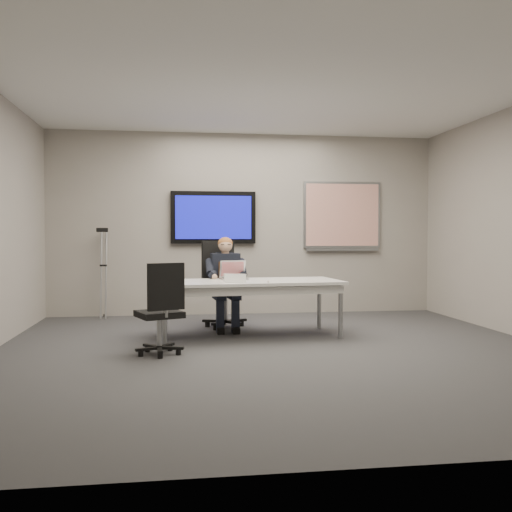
{
  "coord_description": "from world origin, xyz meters",
  "views": [
    {
      "loc": [
        -1.07,
        -5.82,
        1.21
      ],
      "look_at": [
        -0.12,
        0.96,
        0.97
      ],
      "focal_mm": 40.0,
      "sensor_mm": 36.0,
      "label": 1
    }
  ],
  "objects": [
    {
      "name": "name_tent",
      "position": [
        -0.4,
        0.68,
        0.73
      ],
      "size": [
        0.27,
        0.17,
        0.1
      ],
      "primitive_type": null,
      "rotation": [
        0.0,
        0.0,
        -0.41
      ],
      "color": "white",
      "rests_on": "conference_table"
    },
    {
      "name": "seated_person",
      "position": [
        -0.43,
        1.5,
        0.48
      ],
      "size": [
        0.39,
        0.67,
        1.2
      ],
      "rotation": [
        0.0,
        0.0,
        0.1
      ],
      "color": "#1E2332",
      "rests_on": "office_chair_far"
    },
    {
      "name": "wall_back",
      "position": [
        0.0,
        3.0,
        1.4
      ],
      "size": [
        6.0,
        0.02,
        2.8
      ],
      "primitive_type": "cube",
      "color": "gray",
      "rests_on": "ground"
    },
    {
      "name": "conference_table",
      "position": [
        -0.21,
        0.96,
        0.6
      ],
      "size": [
        2.27,
        1.1,
        0.68
      ],
      "rotation": [
        0.0,
        0.0,
        0.08
      ],
      "color": "silver",
      "rests_on": "ground"
    },
    {
      "name": "office_chair_near",
      "position": [
        -1.23,
        0.02,
        0.3
      ],
      "size": [
        0.59,
        0.59,
        0.95
      ],
      "rotation": [
        0.0,
        0.0,
        3.52
      ],
      "color": "black",
      "rests_on": "ground"
    },
    {
      "name": "floor",
      "position": [
        0.0,
        0.0,
        0.0
      ],
      "size": [
        6.0,
        6.0,
        0.02
      ],
      "primitive_type": "cube",
      "color": "#353537",
      "rests_on": "ground"
    },
    {
      "name": "wall_front",
      "position": [
        0.0,
        -3.0,
        1.4
      ],
      "size": [
        6.0,
        0.02,
        2.8
      ],
      "primitive_type": "cube",
      "color": "gray",
      "rests_on": "ground"
    },
    {
      "name": "whiteboard",
      "position": [
        1.55,
        2.97,
        1.53
      ],
      "size": [
        1.25,
        0.08,
        1.1
      ],
      "color": "gray",
      "rests_on": "wall_back"
    },
    {
      "name": "crutch",
      "position": [
        -2.13,
        2.81,
        0.68
      ],
      "size": [
        0.33,
        0.57,
        1.4
      ],
      "primitive_type": null,
      "rotation": [
        -0.17,
        0.0,
        -0.28
      ],
      "color": "#9D9FA4",
      "rests_on": "ground"
    },
    {
      "name": "tv_display",
      "position": [
        -0.5,
        2.95,
        1.5
      ],
      "size": [
        1.3,
        0.09,
        0.8
      ],
      "color": "black",
      "rests_on": "wall_back"
    },
    {
      "name": "laptop",
      "position": [
        -0.37,
        1.2,
        0.74
      ],
      "size": [
        0.36,
        0.35,
        0.23
      ],
      "rotation": [
        0.0,
        0.0,
        0.15
      ],
      "color": "#AAAAAC",
      "rests_on": "conference_table"
    },
    {
      "name": "pen",
      "position": [
        -0.02,
        0.67,
        0.68
      ],
      "size": [
        0.03,
        0.13,
        0.01
      ],
      "primitive_type": "cylinder",
      "rotation": [
        0.0,
        1.57,
        1.39
      ],
      "color": "black",
      "rests_on": "conference_table"
    },
    {
      "name": "office_chair_far",
      "position": [
        -0.45,
        1.74,
        0.36
      ],
      "size": [
        0.69,
        0.69,
        1.15
      ],
      "rotation": [
        0.0,
        0.0,
        0.32
      ],
      "color": "black",
      "rests_on": "ground"
    },
    {
      "name": "ceiling",
      "position": [
        0.0,
        0.0,
        2.8
      ],
      "size": [
        6.0,
        6.0,
        0.02
      ],
      "primitive_type": "cube",
      "color": "white",
      "rests_on": "wall_back"
    }
  ]
}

